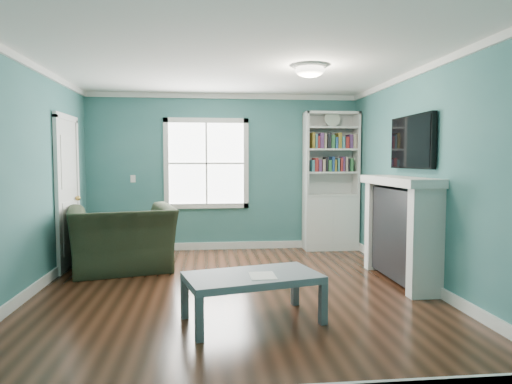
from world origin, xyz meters
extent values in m
plane|color=black|center=(0.00, 0.00, 0.00)|extent=(5.00, 5.00, 0.00)
plane|color=#316969|center=(0.00, 2.50, 1.30)|extent=(4.50, 0.00, 4.50)
plane|color=#316969|center=(0.00, -2.50, 1.30)|extent=(4.50, 0.00, 4.50)
plane|color=#316969|center=(-2.25, 0.00, 1.30)|extent=(0.00, 5.00, 5.00)
plane|color=#316969|center=(2.25, 0.00, 1.30)|extent=(0.00, 5.00, 5.00)
plane|color=white|center=(0.00, 0.00, 2.60)|extent=(5.00, 5.00, 0.00)
cube|color=white|center=(0.00, 2.48, 0.06)|extent=(4.50, 0.03, 0.12)
cube|color=white|center=(-2.23, 0.00, 0.06)|extent=(0.03, 5.00, 0.12)
cube|color=white|center=(2.23, 0.00, 0.06)|extent=(0.03, 5.00, 0.12)
cube|color=white|center=(0.00, 2.48, 2.56)|extent=(4.50, 0.04, 0.08)
cube|color=white|center=(-2.23, 0.00, 2.56)|extent=(0.04, 5.00, 0.08)
cube|color=white|center=(2.23, 0.00, 2.56)|extent=(0.04, 5.00, 0.08)
cube|color=white|center=(-0.30, 2.50, 1.45)|extent=(1.24, 0.01, 1.34)
cube|color=white|center=(-0.96, 2.48, 1.45)|extent=(0.08, 0.06, 1.50)
cube|color=white|center=(0.36, 2.48, 1.45)|extent=(0.08, 0.06, 1.50)
cube|color=white|center=(-0.30, 2.48, 0.74)|extent=(1.40, 0.06, 0.08)
cube|color=white|center=(-0.30, 2.48, 2.16)|extent=(1.40, 0.06, 0.08)
cube|color=white|center=(-0.30, 2.48, 1.45)|extent=(1.24, 0.03, 0.03)
cube|color=white|center=(-0.30, 2.48, 1.45)|extent=(0.03, 0.03, 1.34)
cube|color=silver|center=(1.77, 2.30, 0.45)|extent=(0.90, 0.35, 0.90)
cube|color=silver|center=(1.34, 2.30, 1.60)|extent=(0.04, 0.35, 1.40)
cube|color=silver|center=(2.20, 2.30, 1.60)|extent=(0.04, 0.35, 1.40)
cube|color=silver|center=(1.77, 2.46, 1.60)|extent=(0.90, 0.02, 1.40)
cube|color=silver|center=(1.77, 2.30, 2.28)|extent=(0.90, 0.35, 0.04)
cube|color=silver|center=(1.77, 2.30, 0.92)|extent=(0.84, 0.33, 0.03)
cube|color=silver|center=(1.77, 2.30, 1.30)|extent=(0.84, 0.33, 0.03)
cube|color=silver|center=(1.77, 2.30, 1.68)|extent=(0.84, 0.33, 0.03)
cube|color=silver|center=(1.77, 2.30, 2.04)|extent=(0.84, 0.33, 0.03)
cube|color=teal|center=(1.77, 2.28, 1.43)|extent=(0.70, 0.25, 0.22)
cube|color=maroon|center=(1.77, 2.28, 1.81)|extent=(0.70, 0.25, 0.22)
cylinder|color=beige|center=(1.77, 2.25, 2.19)|extent=(0.26, 0.06, 0.26)
cube|color=black|center=(2.09, 0.20, 0.60)|extent=(0.30, 1.20, 1.10)
cube|color=black|center=(2.07, 0.20, 0.40)|extent=(0.22, 0.65, 0.70)
cube|color=silver|center=(2.07, -0.47, 0.60)|extent=(0.36, 0.16, 1.20)
cube|color=silver|center=(2.07, 0.87, 0.60)|extent=(0.36, 0.16, 1.20)
cube|color=silver|center=(2.05, 0.20, 1.25)|extent=(0.44, 1.58, 0.10)
cube|color=black|center=(2.20, 0.20, 1.72)|extent=(0.06, 1.10, 0.65)
cube|color=silver|center=(-2.23, 1.40, 1.02)|extent=(0.04, 0.80, 2.05)
cube|color=white|center=(-2.22, 0.95, 1.02)|extent=(0.05, 0.08, 2.13)
cube|color=white|center=(-2.22, 1.85, 1.02)|extent=(0.05, 0.08, 2.13)
cube|color=white|center=(-2.22, 1.40, 2.09)|extent=(0.05, 0.98, 0.08)
sphere|color=#BF8C3F|center=(-2.17, 1.70, 0.95)|extent=(0.07, 0.07, 0.07)
ellipsoid|color=white|center=(0.90, 0.10, 2.54)|extent=(0.34, 0.34, 0.15)
cylinder|color=white|center=(0.90, 0.10, 2.58)|extent=(0.38, 0.38, 0.03)
cube|color=white|center=(-1.50, 2.48, 1.20)|extent=(0.08, 0.01, 0.12)
imported|color=black|center=(-1.45, 1.15, 0.59)|extent=(1.52, 1.19, 1.18)
cube|color=#4F585F|center=(-0.37, -1.44, 0.19)|extent=(0.08, 0.08, 0.38)
cube|color=#4F585F|center=(0.76, -1.15, 0.19)|extent=(0.08, 0.08, 0.38)
cube|color=#4F585F|center=(-0.51, -0.85, 0.19)|extent=(0.08, 0.08, 0.38)
cube|color=#4F585F|center=(0.61, -0.57, 0.19)|extent=(0.08, 0.08, 0.38)
cube|color=slate|center=(0.12, -1.00, 0.41)|extent=(1.35, 0.95, 0.07)
cube|color=white|center=(0.21, -1.07, 0.45)|extent=(0.24, 0.30, 0.00)
camera|label=1|loc=(-0.29, -5.15, 1.50)|focal=32.00mm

